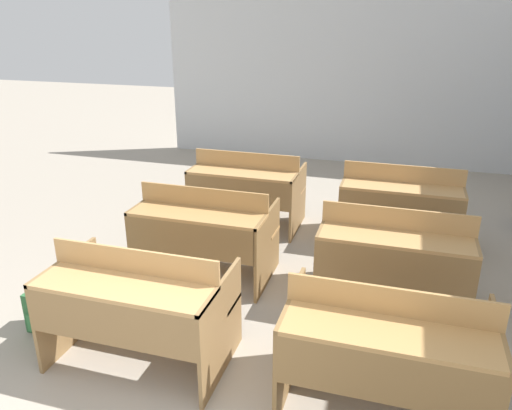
% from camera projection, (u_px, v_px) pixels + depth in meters
% --- Properties ---
extents(wall_back, '(6.11, 0.06, 2.99)m').
position_uv_depth(wall_back, '(340.00, 74.00, 8.34)').
color(wall_back, silver).
rests_on(wall_back, ground_plane).
extents(bench_front_left, '(1.28, 0.81, 0.92)m').
position_uv_depth(bench_front_left, '(137.00, 303.00, 3.59)').
color(bench_front_left, olive).
rests_on(bench_front_left, ground_plane).
extents(bench_front_right, '(1.28, 0.81, 0.92)m').
position_uv_depth(bench_front_right, '(386.00, 349.00, 3.11)').
color(bench_front_right, olive).
rests_on(bench_front_right, ground_plane).
extents(bench_second_left, '(1.28, 0.81, 0.92)m').
position_uv_depth(bench_second_left, '(204.00, 230.00, 4.80)').
color(bench_second_left, olive).
rests_on(bench_second_left, ground_plane).
extents(bench_second_right, '(1.28, 0.81, 0.92)m').
position_uv_depth(bench_second_right, '(394.00, 255.00, 4.32)').
color(bench_second_right, olive).
rests_on(bench_second_right, ground_plane).
extents(bench_third_left, '(1.28, 0.81, 0.92)m').
position_uv_depth(bench_third_left, '(247.00, 187.00, 5.99)').
color(bench_third_left, olive).
rests_on(bench_third_left, ground_plane).
extents(bench_third_right, '(1.28, 0.81, 0.92)m').
position_uv_depth(bench_third_right, '(400.00, 203.00, 5.50)').
color(bench_third_right, olive).
rests_on(bench_third_right, ground_plane).
extents(schoolbag, '(0.28, 0.23, 0.34)m').
position_uv_depth(schoolbag, '(46.00, 311.00, 4.08)').
color(schoolbag, '#2D6638').
rests_on(schoolbag, ground_plane).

